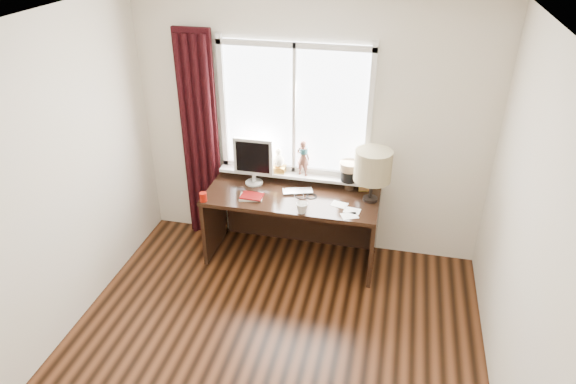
% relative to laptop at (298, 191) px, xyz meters
% --- Properties ---
extents(floor, '(3.50, 4.00, 0.00)m').
position_rel_laptop_xyz_m(floor, '(0.05, -1.70, -0.76)').
color(floor, '#592D16').
rests_on(floor, ground).
extents(ceiling, '(3.50, 4.00, 0.00)m').
position_rel_laptop_xyz_m(ceiling, '(0.05, -1.70, 1.84)').
color(ceiling, white).
rests_on(ceiling, wall_back).
extents(wall_back, '(3.50, 0.00, 2.60)m').
position_rel_laptop_xyz_m(wall_back, '(0.05, 0.30, 0.54)').
color(wall_back, beige).
rests_on(wall_back, ground).
extents(wall_left, '(0.00, 4.00, 2.60)m').
position_rel_laptop_xyz_m(wall_left, '(-1.70, -1.70, 0.54)').
color(wall_left, beige).
rests_on(wall_left, ground).
extents(wall_right, '(0.00, 4.00, 2.60)m').
position_rel_laptop_xyz_m(wall_right, '(1.80, -1.70, 0.54)').
color(wall_right, beige).
rests_on(wall_right, ground).
extents(laptop, '(0.34, 0.27, 0.02)m').
position_rel_laptop_xyz_m(laptop, '(0.00, 0.00, 0.00)').
color(laptop, silver).
rests_on(laptop, desk).
extents(mug, '(0.15, 0.15, 0.11)m').
position_rel_laptop_xyz_m(mug, '(0.12, -0.37, 0.04)').
color(mug, white).
rests_on(mug, desk).
extents(red_cup, '(0.07, 0.07, 0.09)m').
position_rel_laptop_xyz_m(red_cup, '(-0.85, -0.37, 0.03)').
color(red_cup, '#810D03').
rests_on(red_cup, desk).
extents(window, '(1.52, 0.23, 1.40)m').
position_rel_laptop_xyz_m(window, '(-0.08, 0.25, 0.55)').
color(window, white).
rests_on(window, ground).
extents(curtain, '(0.38, 0.09, 2.25)m').
position_rel_laptop_xyz_m(curtain, '(-1.08, 0.21, 0.35)').
color(curtain, black).
rests_on(curtain, floor).
extents(desk, '(1.70, 0.70, 0.75)m').
position_rel_laptop_xyz_m(desk, '(-0.05, 0.03, -0.26)').
color(desk, black).
rests_on(desk, floor).
extents(monitor, '(0.40, 0.18, 0.49)m').
position_rel_laptop_xyz_m(monitor, '(-0.47, 0.09, 0.27)').
color(monitor, beige).
rests_on(monitor, desk).
extents(notebook_stack, '(0.24, 0.19, 0.03)m').
position_rel_laptop_xyz_m(notebook_stack, '(-0.42, -0.21, 0.00)').
color(notebook_stack, beige).
rests_on(notebook_stack, desk).
extents(brush_holder, '(0.09, 0.09, 0.25)m').
position_rel_laptop_xyz_m(brush_holder, '(0.49, 0.19, 0.05)').
color(brush_holder, black).
rests_on(brush_holder, desk).
extents(icon_frame, '(0.10, 0.04, 0.13)m').
position_rel_laptop_xyz_m(icon_frame, '(0.63, 0.17, 0.05)').
color(icon_frame, gold).
rests_on(icon_frame, desk).
extents(table_lamp, '(0.35, 0.35, 0.52)m').
position_rel_laptop_xyz_m(table_lamp, '(0.71, 0.00, 0.35)').
color(table_lamp, black).
rests_on(table_lamp, desk).
extents(loose_papers, '(0.30, 0.33, 0.00)m').
position_rel_laptop_xyz_m(loose_papers, '(0.52, -0.24, -0.01)').
color(loose_papers, white).
rests_on(loose_papers, desk).
extents(desk_cables, '(0.25, 0.17, 0.01)m').
position_rel_laptop_xyz_m(desk_cables, '(0.11, -0.06, -0.01)').
color(desk_cables, black).
rests_on(desk_cables, desk).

